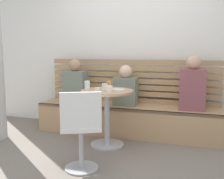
{
  "coord_description": "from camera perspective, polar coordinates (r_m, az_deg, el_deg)",
  "views": [
    {
      "loc": [
        0.95,
        -2.56,
        1.24
      ],
      "look_at": [
        -0.07,
        0.66,
        0.75
      ],
      "focal_mm": 42.68,
      "sensor_mm": 36.0,
      "label": 1
    }
  ],
  "objects": [
    {
      "name": "ground",
      "position": [
        3.0,
        -2.72,
        -16.2
      ],
      "size": [
        8.0,
        8.0,
        0.0
      ],
      "primitive_type": "plane",
      "color": "#70665B"
    },
    {
      "name": "back_wall",
      "position": [
        4.31,
        4.85,
        11.04
      ],
      "size": [
        5.2,
        0.1,
        2.9
      ],
      "primitive_type": "cube",
      "color": "silver",
      "rests_on": "ground"
    },
    {
      "name": "booth_bench",
      "position": [
        4.0,
        3.23,
        -6.48
      ],
      "size": [
        2.7,
        0.52,
        0.44
      ],
      "color": "tan",
      "rests_on": "ground"
    },
    {
      "name": "booth_backrest",
      "position": [
        4.13,
        4.12,
        1.84
      ],
      "size": [
        2.65,
        0.04,
        0.67
      ],
      "color": "#A68157",
      "rests_on": "booth_bench"
    },
    {
      "name": "cafe_table",
      "position": [
        3.46,
        -1.06,
        -3.76
      ],
      "size": [
        0.68,
        0.68,
        0.74
      ],
      "color": "#ADADB2",
      "rests_on": "ground"
    },
    {
      "name": "white_chair",
      "position": [
        2.75,
        -6.66,
        -8.18
      ],
      "size": [
        0.53,
        0.53,
        0.85
      ],
      "color": "#ADADB2",
      "rests_on": "ground"
    },
    {
      "name": "person_adult",
      "position": [
        3.76,
        16.91,
        0.75
      ],
      "size": [
        0.34,
        0.22,
        0.74
      ],
      "color": "brown",
      "rests_on": "booth_bench"
    },
    {
      "name": "person_child_left",
      "position": [
        4.15,
        -7.86,
        1.28
      ],
      "size": [
        0.34,
        0.22,
        0.68
      ],
      "color": "slate",
      "rests_on": "booth_bench"
    },
    {
      "name": "person_child_middle",
      "position": [
        3.92,
        2.91,
        0.36
      ],
      "size": [
        0.34,
        0.22,
        0.6
      ],
      "color": "slate",
      "rests_on": "booth_bench"
    },
    {
      "name": "cup_ceramic_white",
      "position": [
        3.31,
        -0.57,
        0.19
      ],
      "size": [
        0.08,
        0.08,
        0.07
      ],
      "primitive_type": "cylinder",
      "color": "white",
      "rests_on": "cafe_table"
    },
    {
      "name": "cup_espresso_small",
      "position": [
        3.27,
        -3.11,
        -0.06
      ],
      "size": [
        0.06,
        0.06,
        0.05
      ],
      "primitive_type": "cylinder",
      "color": "silver",
      "rests_on": "cafe_table"
    },
    {
      "name": "cup_tumbler_orange",
      "position": [
        3.58,
        -0.63,
        1.06
      ],
      "size": [
        0.07,
        0.07,
        0.1
      ],
      "primitive_type": "cylinder",
      "color": "orange",
      "rests_on": "cafe_table"
    },
    {
      "name": "cup_glass_tall",
      "position": [
        3.45,
        -5.33,
        0.91
      ],
      "size": [
        0.07,
        0.07,
        0.12
      ],
      "primitive_type": "cylinder",
      "color": "silver",
      "rests_on": "cafe_table"
    },
    {
      "name": "cup_glass_short",
      "position": [
        3.47,
        -1.53,
        0.64
      ],
      "size": [
        0.08,
        0.08,
        0.08
      ],
      "primitive_type": "cylinder",
      "color": "silver",
      "rests_on": "cafe_table"
    },
    {
      "name": "plate_small",
      "position": [
        3.44,
        1.3,
        0.02
      ],
      "size": [
        0.17,
        0.17,
        0.01
      ],
      "primitive_type": "cylinder",
      "color": "white",
      "rests_on": "cafe_table"
    }
  ]
}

